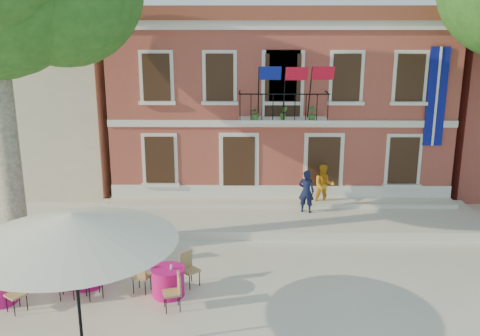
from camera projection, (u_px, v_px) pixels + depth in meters
name	position (u px, v px, depth m)	size (l,w,h in m)	color
ground	(222.00, 279.00, 14.93)	(90.00, 90.00, 0.00)	beige
main_building	(276.00, 96.00, 23.55)	(13.50, 9.59, 7.50)	#A33B3C
neighbor_west	(28.00, 105.00, 24.82)	(9.40, 9.40, 6.40)	beige
terrace	(283.00, 218.00, 19.11)	(14.00, 3.40, 0.30)	silver
patio_umbrella	(72.00, 228.00, 10.84)	(4.31, 4.31, 3.20)	black
pedestrian_navy	(306.00, 191.00, 19.13)	(0.57, 0.37, 1.56)	#101537
pedestrian_orange	(324.00, 185.00, 19.79)	(0.77, 0.60, 1.58)	orange
cafe_table_0	(73.00, 270.00, 14.51)	(0.90, 1.96, 0.95)	#C21271
cafe_table_1	(168.00, 280.00, 13.91)	(1.81, 1.81, 0.95)	#C21271
cafe_table_3	(117.00, 245.00, 16.16)	(1.77, 1.51, 0.95)	#C21271
cafe_table_4	(87.00, 271.00, 14.43)	(1.63, 1.87, 0.95)	#C21271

